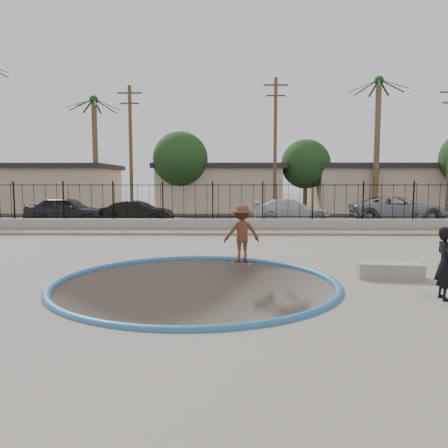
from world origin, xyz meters
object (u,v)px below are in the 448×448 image
car_b (138,213)px  car_d (398,209)px  videographer (445,263)px  skateboard (242,261)px  car_a (67,210)px  car_c (291,210)px  concrete_ledge (390,270)px  skater (242,236)px

car_b → car_d: size_ratio=0.71×
videographer → skateboard: bearing=48.3°
videographer → car_a: bearing=43.6°
skateboard → car_c: bearing=98.2°
concrete_ledge → car_d: bearing=68.4°
car_a → car_b: bearing=-88.9°
car_d → skater: bearing=147.2°
car_b → car_c: 9.16m
car_a → car_c: 13.18m
videographer → concrete_ledge: videographer is taller
videographer → car_a: car_a is taller
skateboard → videographer: (4.18, -4.03, 0.72)m
videographer → car_c: videographer is taller
videographer → car_b: bearing=34.1°
skateboard → videographer: 5.85m
car_a → videographer: bearing=-137.6°
car_c → car_d: size_ratio=0.84×
skateboard → concrete_ledge: 4.27m
skater → car_b: skater is taller
concrete_ledge → car_d: (6.07, 15.31, 0.62)m
concrete_ledge → car_d: size_ratio=0.28×
videographer → car_a: 21.01m
car_a → car_d: (19.54, 1.60, -0.00)m
skater → car_b: (-5.63, 11.75, -0.15)m
videographer → concrete_ledge: size_ratio=0.97×
car_c → concrete_ledge: bearing=179.7°
skateboard → car_b: size_ratio=0.21×
car_d → videographer: bearing=165.6°
skater → car_d: bearing=-137.1°
car_c → skater: bearing=163.9°
skater → videographer: 5.80m
videographer → concrete_ledge: (-0.39, 2.07, -0.58)m
concrete_ledge → videographer: bearing=-79.2°
concrete_ledge → car_d: car_d is taller
videographer → car_b: 18.58m
skater → car_a: skater is taller
car_b → car_d: (15.48, 1.60, 0.12)m
skateboard → videographer: size_ratio=0.54×
skater → car_b: bearing=-75.1°
skater → skateboard: bearing=-127.2°
skater → skateboard: 0.79m
car_a → car_c: car_a is taller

